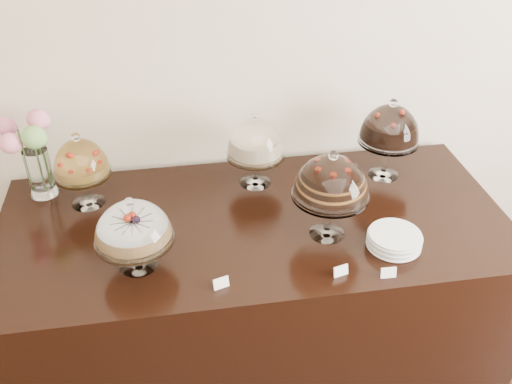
{
  "coord_description": "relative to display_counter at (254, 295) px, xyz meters",
  "views": [
    {
      "loc": [
        -0.59,
        0.5,
        2.39
      ],
      "look_at": [
        -0.28,
        2.4,
        1.08
      ],
      "focal_mm": 40.0,
      "sensor_mm": 36.0,
      "label": 1
    }
  ],
  "objects": [
    {
      "name": "wall_back",
      "position": [
        0.28,
        0.55,
        1.05
      ],
      "size": [
        5.0,
        0.04,
        3.0
      ],
      "primitive_type": "cube",
      "color": "beige",
      "rests_on": "ground"
    },
    {
      "name": "display_counter",
      "position": [
        0.0,
        0.0,
        0.0
      ],
      "size": [
        2.2,
        1.0,
        0.9
      ],
      "primitive_type": "cube",
      "color": "black",
      "rests_on": "ground"
    },
    {
      "name": "cake_stand_sugar_sponge",
      "position": [
        -0.49,
        -0.22,
        0.64
      ],
      "size": [
        0.3,
        0.3,
        0.32
      ],
      "color": "white",
      "rests_on": "display_counter"
    },
    {
      "name": "cake_stand_choco_layer",
      "position": [
        0.29,
        -0.14,
        0.71
      ],
      "size": [
        0.31,
        0.31,
        0.4
      ],
      "color": "white",
      "rests_on": "display_counter"
    },
    {
      "name": "cake_stand_cheesecake",
      "position": [
        0.05,
        0.29,
        0.67
      ],
      "size": [
        0.27,
        0.27,
        0.37
      ],
      "color": "white",
      "rests_on": "display_counter"
    },
    {
      "name": "cake_stand_dark_choco",
      "position": [
        0.68,
        0.26,
        0.71
      ],
      "size": [
        0.29,
        0.29,
        0.4
      ],
      "color": "white",
      "rests_on": "display_counter"
    },
    {
      "name": "cake_stand_fruit_tart",
      "position": [
        -0.72,
        0.25,
        0.67
      ],
      "size": [
        0.25,
        0.25,
        0.36
      ],
      "color": "white",
      "rests_on": "display_counter"
    },
    {
      "name": "flower_vase",
      "position": [
        -0.93,
        0.35,
        0.69
      ],
      "size": [
        0.25,
        0.24,
        0.42
      ],
      "color": "white",
      "rests_on": "display_counter"
    },
    {
      "name": "plate_stack",
      "position": [
        0.53,
        -0.26,
        0.48
      ],
      "size": [
        0.22,
        0.22,
        0.06
      ],
      "color": "white",
      "rests_on": "display_counter"
    },
    {
      "name": "price_card_left",
      "position": [
        -0.19,
        -0.39,
        0.47
      ],
      "size": [
        0.06,
        0.03,
        0.04
      ],
      "primitive_type": "cube",
      "rotation": [
        -0.21,
        0.0,
        0.29
      ],
      "color": "white",
      "rests_on": "display_counter"
    },
    {
      "name": "price_card_right",
      "position": [
        0.45,
        -0.44,
        0.47
      ],
      "size": [
        0.06,
        0.02,
        0.04
      ],
      "primitive_type": "cube",
      "rotation": [
        -0.21,
        0.0,
        -0.03
      ],
      "color": "white",
      "rests_on": "display_counter"
    },
    {
      "name": "price_card_extra",
      "position": [
        0.27,
        -0.4,
        0.47
      ],
      "size": [
        0.06,
        0.03,
        0.04
      ],
      "primitive_type": "cube",
      "rotation": [
        -0.21,
        0.0,
        0.26
      ],
      "color": "white",
      "rests_on": "display_counter"
    }
  ]
}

